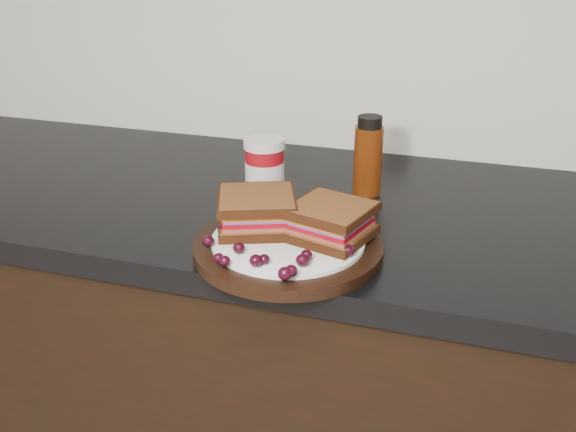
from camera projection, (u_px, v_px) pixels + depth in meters
name	position (u px, v px, depth m)	size (l,w,h in m)	color
base_cabinets	(245.00, 396.00, 1.36)	(3.96, 0.58, 0.86)	black
countertop	(238.00, 202.00, 1.18)	(3.98, 0.60, 0.04)	black
plate	(288.00, 247.00, 0.95)	(0.28, 0.28, 0.02)	black
sandwich_left	(257.00, 211.00, 0.97)	(0.11, 0.11, 0.05)	brown
sandwich_right	(331.00, 221.00, 0.94)	(0.11, 0.11, 0.05)	brown
grape_0	(208.00, 241.00, 0.91)	(0.02, 0.02, 0.02)	black
grape_1	(239.00, 248.00, 0.89)	(0.02, 0.02, 0.02)	black
grape_2	(219.00, 258.00, 0.87)	(0.01, 0.01, 0.01)	black
grape_3	(225.00, 261.00, 0.86)	(0.02, 0.02, 0.01)	black
grape_4	(256.00, 261.00, 0.86)	(0.02, 0.02, 0.02)	black
grape_5	(264.00, 259.00, 0.87)	(0.02, 0.02, 0.01)	black
grape_6	(285.00, 274.00, 0.83)	(0.02, 0.02, 0.02)	black
grape_7	(291.00, 271.00, 0.83)	(0.02, 0.02, 0.02)	black
grape_8	(302.00, 260.00, 0.86)	(0.02, 0.02, 0.02)	black
grape_9	(306.00, 255.00, 0.88)	(0.02, 0.02, 0.02)	black
grape_10	(348.00, 251.00, 0.89)	(0.02, 0.02, 0.02)	black
grape_11	(331.00, 243.00, 0.91)	(0.02, 0.02, 0.02)	black
grape_12	(341.00, 241.00, 0.91)	(0.02, 0.02, 0.02)	black
grape_13	(355.00, 229.00, 0.95)	(0.02, 0.02, 0.02)	black
grape_14	(338.00, 226.00, 0.96)	(0.02, 0.02, 0.01)	black
grape_15	(279.00, 221.00, 0.97)	(0.02, 0.02, 0.02)	black
grape_16	(256.00, 216.00, 0.99)	(0.02, 0.02, 0.02)	black
grape_17	(247.00, 222.00, 0.97)	(0.02, 0.02, 0.02)	black
grape_18	(230.00, 223.00, 0.97)	(0.02, 0.02, 0.02)	black
grape_19	(224.00, 230.00, 0.94)	(0.02, 0.02, 0.02)	black
grape_20	(264.00, 226.00, 0.96)	(0.02, 0.02, 0.02)	black
grape_21	(252.00, 226.00, 0.96)	(0.02, 0.02, 0.02)	black
grape_22	(243.00, 225.00, 0.96)	(0.02, 0.02, 0.02)	black
condiment_jar	(265.00, 168.00, 1.13)	(0.07, 0.07, 0.11)	maroon
oil_bottle	(368.00, 156.00, 1.14)	(0.05, 0.05, 0.14)	#4F1F07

